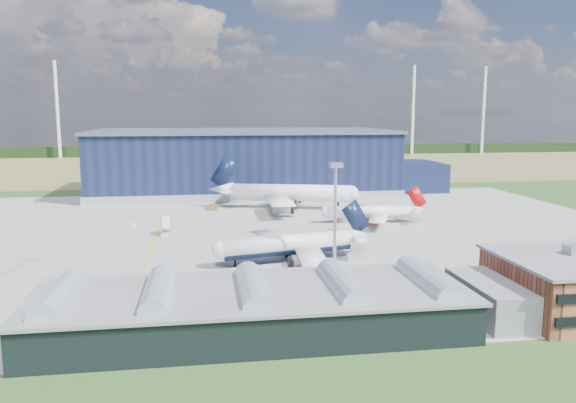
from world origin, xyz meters
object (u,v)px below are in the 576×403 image
object	(u,v)px
airstair	(166,229)
car_a	(449,291)
airliner_navy	(288,234)
gse_van_c	(487,282)
hangar	(250,164)
airliner_red	(369,205)
gse_tug_a	(232,249)
gse_tug_c	(213,207)
light_mast_center	(335,199)
gse_van_b	(342,218)
gse_cart_b	(131,225)
gse_van_a	(441,283)
airliner_widebody	(290,184)

from	to	relation	value
airstair	car_a	size ratio (longest dim) A/B	1.44
airliner_navy	gse_van_c	xyz separation A→B (m)	(34.64, -24.98, -5.13)
hangar	airliner_navy	distance (m)	115.95
airliner_navy	airliner_red	size ratio (longest dim) A/B	1.18
gse_tug_a	gse_tug_c	world-z (taller)	gse_tug_a
light_mast_center	gse_van_b	size ratio (longest dim) A/B	4.58
light_mast_center	car_a	world-z (taller)	light_mast_center
airliner_red	gse_cart_b	bearing A→B (deg)	2.64
airliner_navy	airliner_red	world-z (taller)	airliner_navy
airliner_red	car_a	size ratio (longest dim) A/B	9.31
light_mast_center	gse_van_b	xyz separation A→B (m)	(14.72, 52.16, -14.28)
airliner_red	car_a	world-z (taller)	airliner_red
airliner_red	gse_tug_c	bearing A→B (deg)	-29.50
airliner_navy	gse_tug_a	size ratio (longest dim) A/B	11.13
airliner_red	gse_van_c	size ratio (longest dim) A/B	6.47
gse_tug_a	car_a	world-z (taller)	gse_tug_a
light_mast_center	gse_tug_c	distance (m)	87.11
airliner_red	gse_van_c	bearing A→B (deg)	99.02
gse_van_a	gse_van_c	xyz separation A→B (m)	(8.79, -1.31, 0.18)
gse_van_c	car_a	xyz separation A→B (m)	(-8.64, -2.00, -0.62)
airstair	gse_cart_b	bearing A→B (deg)	126.97
airliner_navy	gse_van_b	distance (m)	49.36
hangar	gse_tug_a	size ratio (longest dim) A/B	41.32
gse_cart_b	gse_van_c	size ratio (longest dim) A/B	0.61
gse_van_b	airstair	distance (m)	53.09
gse_tug_c	airstair	world-z (taller)	airstair
light_mast_center	gse_tug_c	xyz separation A→B (m)	(-23.85, 82.48, -14.73)
airliner_navy	gse_tug_c	world-z (taller)	airliner_navy
airliner_widebody	gse_cart_b	distance (m)	57.33
airliner_widebody	light_mast_center	bearing A→B (deg)	-75.94
airliner_widebody	airstair	world-z (taller)	airliner_widebody
hangar	gse_tug_a	distance (m)	106.22
gse_van_a	gse_tug_c	size ratio (longest dim) A/B	1.50
light_mast_center	gse_cart_b	size ratio (longest dim) A/B	7.32
airliner_navy	gse_van_a	size ratio (longest dim) A/B	8.06
hangar	gse_cart_b	distance (m)	82.88
gse_van_c	gse_van_b	bearing A→B (deg)	27.88
gse_cart_b	gse_tug_a	bearing A→B (deg)	-118.26
gse_tug_c	car_a	xyz separation A→B (m)	(41.24, -100.48, -0.10)
airliner_navy	gse_tug_c	distance (m)	75.28
gse_cart_b	airliner_navy	bearing A→B (deg)	-116.28
airliner_navy	airliner_widebody	distance (m)	70.51
gse_van_a	gse_tug_c	distance (m)	105.51
gse_van_b	gse_tug_c	xyz separation A→B (m)	(-38.57, 30.32, -0.44)
airliner_widebody	gse_van_b	distance (m)	29.86
gse_cart_b	hangar	bearing A→B (deg)	-7.71
light_mast_center	hangar	bearing A→B (deg)	93.30
gse_tug_c	airliner_navy	bearing A→B (deg)	-70.78
car_a	airstair	bearing A→B (deg)	60.71
airliner_red	gse_tug_a	distance (m)	52.27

